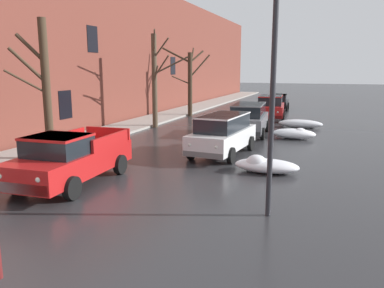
{
  "coord_description": "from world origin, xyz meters",
  "views": [
    {
      "loc": [
        6.51,
        -3.57,
        3.86
      ],
      "look_at": [
        1.48,
        10.21,
        0.99
      ],
      "focal_mm": 36.37,
      "sensor_mm": 36.0,
      "label": 1
    }
  ],
  "objects_px": {
    "bare_tree_second_along_sidewalk": "(45,89)",
    "suv_grey_parked_kerbside_mid": "(248,118)",
    "suv_red_parked_far_down_block": "(270,107)",
    "street_lamp_post": "(273,92)",
    "suv_white_parked_kerbside_close": "(223,133)",
    "pickup_truck_red_approaching_near_lane": "(70,158)",
    "bare_tree_far_down_block": "(190,80)",
    "bare_tree_mid_block": "(155,79)",
    "sedan_black_queued_behind_truck": "(278,102)"
  },
  "relations": [
    {
      "from": "suv_red_parked_far_down_block",
      "to": "sedan_black_queued_behind_truck",
      "type": "height_order",
      "value": "suv_red_parked_far_down_block"
    },
    {
      "from": "suv_white_parked_kerbside_close",
      "to": "street_lamp_post",
      "type": "xyz_separation_m",
      "value": [
        3.14,
        -6.75,
        2.29
      ]
    },
    {
      "from": "suv_red_parked_far_down_block",
      "to": "suv_white_parked_kerbside_close",
      "type": "bearing_deg",
      "value": -90.46
    },
    {
      "from": "suv_grey_parked_kerbside_mid",
      "to": "pickup_truck_red_approaching_near_lane",
      "type": "bearing_deg",
      "value": -106.87
    },
    {
      "from": "bare_tree_second_along_sidewalk",
      "to": "bare_tree_far_down_block",
      "type": "relative_size",
      "value": 1.05
    },
    {
      "from": "bare_tree_second_along_sidewalk",
      "to": "sedan_black_queued_behind_truck",
      "type": "xyz_separation_m",
      "value": [
        6.1,
        24.25,
        -2.28
      ]
    },
    {
      "from": "bare_tree_second_along_sidewalk",
      "to": "sedan_black_queued_behind_truck",
      "type": "bearing_deg",
      "value": 75.89
    },
    {
      "from": "suv_red_parked_far_down_block",
      "to": "sedan_black_queued_behind_truck",
      "type": "bearing_deg",
      "value": 93.64
    },
    {
      "from": "suv_grey_parked_kerbside_mid",
      "to": "suv_red_parked_far_down_block",
      "type": "xyz_separation_m",
      "value": [
        0.14,
        7.31,
        -0.0
      ]
    },
    {
      "from": "bare_tree_mid_block",
      "to": "sedan_black_queued_behind_truck",
      "type": "bearing_deg",
      "value": 67.05
    },
    {
      "from": "bare_tree_mid_block",
      "to": "pickup_truck_red_approaching_near_lane",
      "type": "bearing_deg",
      "value": -77.75
    },
    {
      "from": "bare_tree_second_along_sidewalk",
      "to": "street_lamp_post",
      "type": "height_order",
      "value": "street_lamp_post"
    },
    {
      "from": "bare_tree_far_down_block",
      "to": "bare_tree_second_along_sidewalk",
      "type": "bearing_deg",
      "value": -89.97
    },
    {
      "from": "pickup_truck_red_approaching_near_lane",
      "to": "suv_grey_parked_kerbside_mid",
      "type": "bearing_deg",
      "value": 73.13
    },
    {
      "from": "bare_tree_far_down_block",
      "to": "suv_grey_parked_kerbside_mid",
      "type": "xyz_separation_m",
      "value": [
        6.45,
        -7.49,
        -1.95
      ]
    },
    {
      "from": "pickup_truck_red_approaching_near_lane",
      "to": "sedan_black_queued_behind_truck",
      "type": "relative_size",
      "value": 1.2
    },
    {
      "from": "bare_tree_second_along_sidewalk",
      "to": "suv_grey_parked_kerbside_mid",
      "type": "height_order",
      "value": "bare_tree_second_along_sidewalk"
    },
    {
      "from": "suv_grey_parked_kerbside_mid",
      "to": "street_lamp_post",
      "type": "distance_m",
      "value": 13.02
    },
    {
      "from": "bare_tree_far_down_block",
      "to": "suv_white_parked_kerbside_close",
      "type": "relative_size",
      "value": 1.15
    },
    {
      "from": "suv_white_parked_kerbside_close",
      "to": "suv_red_parked_far_down_block",
      "type": "distance_m",
      "value": 12.97
    },
    {
      "from": "suv_grey_parked_kerbside_mid",
      "to": "suv_white_parked_kerbside_close",
      "type": "bearing_deg",
      "value": -89.69
    },
    {
      "from": "street_lamp_post",
      "to": "bare_tree_far_down_block",
      "type": "bearing_deg",
      "value": 115.78
    },
    {
      "from": "pickup_truck_red_approaching_near_lane",
      "to": "suv_red_parked_far_down_block",
      "type": "bearing_deg",
      "value": 79.0
    },
    {
      "from": "suv_grey_parked_kerbside_mid",
      "to": "suv_red_parked_far_down_block",
      "type": "height_order",
      "value": "same"
    },
    {
      "from": "suv_grey_parked_kerbside_mid",
      "to": "suv_red_parked_far_down_block",
      "type": "bearing_deg",
      "value": 88.94
    },
    {
      "from": "bare_tree_far_down_block",
      "to": "suv_red_parked_far_down_block",
      "type": "relative_size",
      "value": 1.24
    },
    {
      "from": "pickup_truck_red_approaching_near_lane",
      "to": "bare_tree_second_along_sidewalk",
      "type": "bearing_deg",
      "value": 140.31
    },
    {
      "from": "suv_grey_parked_kerbside_mid",
      "to": "suv_red_parked_far_down_block",
      "type": "distance_m",
      "value": 7.31
    },
    {
      "from": "sedan_black_queued_behind_truck",
      "to": "bare_tree_far_down_block",
      "type": "bearing_deg",
      "value": -129.79
    },
    {
      "from": "suv_red_parked_far_down_block",
      "to": "street_lamp_post",
      "type": "relative_size",
      "value": 0.76
    },
    {
      "from": "suv_white_parked_kerbside_close",
      "to": "suv_grey_parked_kerbside_mid",
      "type": "distance_m",
      "value": 5.67
    },
    {
      "from": "suv_grey_parked_kerbside_mid",
      "to": "sedan_black_queued_behind_truck",
      "type": "height_order",
      "value": "suv_grey_parked_kerbside_mid"
    },
    {
      "from": "bare_tree_second_along_sidewalk",
      "to": "suv_red_parked_far_down_block",
      "type": "bearing_deg",
      "value": 68.54
    },
    {
      "from": "bare_tree_far_down_block",
      "to": "suv_grey_parked_kerbside_mid",
      "type": "bearing_deg",
      "value": -49.28
    },
    {
      "from": "suv_white_parked_kerbside_close",
      "to": "bare_tree_second_along_sidewalk",
      "type": "bearing_deg",
      "value": -149.87
    },
    {
      "from": "suv_white_parked_kerbside_close",
      "to": "bare_tree_far_down_block",
      "type": "bearing_deg",
      "value": 116.21
    },
    {
      "from": "suv_red_parked_far_down_block",
      "to": "pickup_truck_red_approaching_near_lane",
      "type": "bearing_deg",
      "value": -101.0
    },
    {
      "from": "suv_white_parked_kerbside_close",
      "to": "suv_red_parked_far_down_block",
      "type": "xyz_separation_m",
      "value": [
        0.1,
        12.97,
        -0.0
      ]
    },
    {
      "from": "bare_tree_mid_block",
      "to": "suv_white_parked_kerbside_close",
      "type": "bearing_deg",
      "value": -45.36
    },
    {
      "from": "bare_tree_mid_block",
      "to": "pickup_truck_red_approaching_near_lane",
      "type": "height_order",
      "value": "bare_tree_mid_block"
    },
    {
      "from": "bare_tree_second_along_sidewalk",
      "to": "suv_red_parked_far_down_block",
      "type": "xyz_separation_m",
      "value": [
        6.58,
        16.73,
        -2.05
      ]
    },
    {
      "from": "suv_white_parked_kerbside_close",
      "to": "pickup_truck_red_approaching_near_lane",
      "type": "bearing_deg",
      "value": -120.49
    },
    {
      "from": "bare_tree_mid_block",
      "to": "pickup_truck_red_approaching_near_lane",
      "type": "distance_m",
      "value": 13.04
    },
    {
      "from": "suv_red_parked_far_down_block",
      "to": "street_lamp_post",
      "type": "xyz_separation_m",
      "value": [
        3.03,
        -19.73,
        2.29
      ]
    },
    {
      "from": "bare_tree_second_along_sidewalk",
      "to": "suv_white_parked_kerbside_close",
      "type": "xyz_separation_m",
      "value": [
        6.47,
        3.76,
        -2.05
      ]
    },
    {
      "from": "bare_tree_mid_block",
      "to": "suv_grey_parked_kerbside_mid",
      "type": "xyz_separation_m",
      "value": [
        6.3,
        -0.75,
        -2.19
      ]
    },
    {
      "from": "suv_white_parked_kerbside_close",
      "to": "suv_grey_parked_kerbside_mid",
      "type": "xyz_separation_m",
      "value": [
        -0.03,
        5.67,
        0.0
      ]
    },
    {
      "from": "sedan_black_queued_behind_truck",
      "to": "suv_white_parked_kerbside_close",
      "type": "bearing_deg",
      "value": -88.96
    },
    {
      "from": "bare_tree_mid_block",
      "to": "street_lamp_post",
      "type": "height_order",
      "value": "bare_tree_mid_block"
    },
    {
      "from": "bare_tree_second_along_sidewalk",
      "to": "sedan_black_queued_behind_truck",
      "type": "relative_size",
      "value": 1.36
    }
  ]
}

